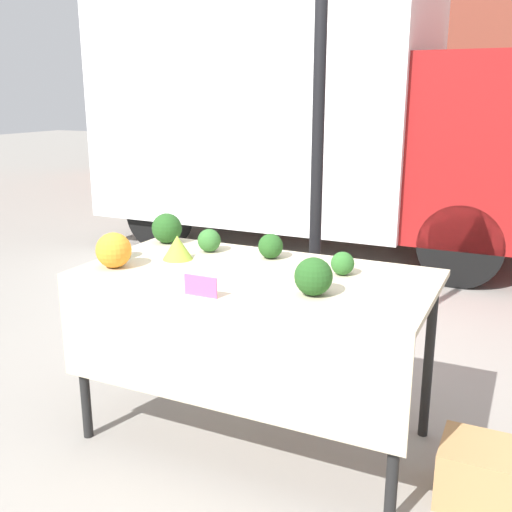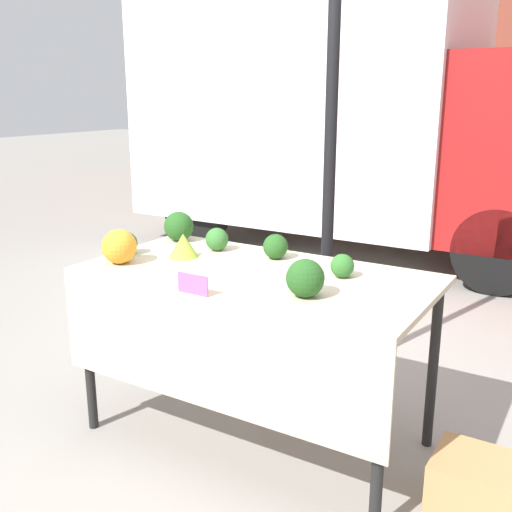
{
  "view_description": "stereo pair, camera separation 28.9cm",
  "coord_description": "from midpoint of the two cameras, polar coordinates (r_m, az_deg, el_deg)",
  "views": [
    {
      "loc": [
        1.19,
        -2.53,
        1.75
      ],
      "look_at": [
        0.0,
        0.0,
        0.98
      ],
      "focal_mm": 42.0,
      "sensor_mm": 36.0,
      "label": 1
    },
    {
      "loc": [
        1.45,
        -2.39,
        1.75
      ],
      "look_at": [
        0.0,
        0.0,
        0.98
      ],
      "focal_mm": 42.0,
      "sensor_mm": 36.0,
      "label": 2
    }
  ],
  "objects": [
    {
      "name": "tent_pole",
      "position": [
        3.52,
        3.41,
        5.06
      ],
      "size": [
        0.07,
        0.07,
        2.24
      ],
      "color": "black",
      "rests_on": "ground_plane"
    },
    {
      "name": "produce_crate",
      "position": [
        2.9,
        18.38,
        -19.29
      ],
      "size": [
        0.4,
        0.32,
        0.27
      ],
      "color": "tan",
      "rests_on": "ground_plane"
    },
    {
      "name": "market_table",
      "position": [
        2.89,
        -3.46,
        -4.14
      ],
      "size": [
        1.71,
        0.89,
        0.9
      ],
      "color": "beige",
      "rests_on": "ground_plane"
    },
    {
      "name": "building_facade",
      "position": [
        11.5,
        19.68,
        18.43
      ],
      "size": [
        16.0,
        0.6,
        5.08
      ],
      "color": "brown",
      "rests_on": "ground_plane"
    },
    {
      "name": "broccoli_head_1",
      "position": [
        3.29,
        -7.01,
        1.45
      ],
      "size": [
        0.13,
        0.13,
        0.13
      ],
      "color": "#336B2D",
      "rests_on": "market_table"
    },
    {
      "name": "romanesco_head",
      "position": [
        3.17,
        -10.1,
        0.78
      ],
      "size": [
        0.16,
        0.16,
        0.13
      ],
      "color": "#93B238",
      "rests_on": "market_table"
    },
    {
      "name": "broccoli_head_2",
      "position": [
        2.86,
        5.4,
        -0.75
      ],
      "size": [
        0.11,
        0.11,
        0.11
      ],
      "color": "#2D6628",
      "rests_on": "market_table"
    },
    {
      "name": "broccoli_head_4",
      "position": [
        3.52,
        -10.84,
        2.58
      ],
      "size": [
        0.17,
        0.17,
        0.17
      ],
      "color": "#23511E",
      "rests_on": "market_table"
    },
    {
      "name": "broccoli_head_5",
      "position": [
        3.14,
        -1.24,
        0.92
      ],
      "size": [
        0.13,
        0.13,
        0.13
      ],
      "color": "#23511E",
      "rests_on": "market_table"
    },
    {
      "name": "ground_plane",
      "position": [
        3.29,
        -2.63,
        -16.75
      ],
      "size": [
        40.0,
        40.0,
        0.0
      ],
      "primitive_type": "plane",
      "color": "gray"
    },
    {
      "name": "broccoli_head_3",
      "position": [
        3.26,
        -15.57,
        0.84
      ],
      "size": [
        0.12,
        0.12,
        0.12
      ],
      "color": "#285B23",
      "rests_on": "market_table"
    },
    {
      "name": "price_sign",
      "position": [
        2.58,
        -8.51,
        -2.91
      ],
      "size": [
        0.16,
        0.01,
        0.09
      ],
      "color": "#F45B9E",
      "rests_on": "market_table"
    },
    {
      "name": "parked_truck",
      "position": [
        6.93,
        3.98,
        12.99
      ],
      "size": [
        4.96,
        2.14,
        2.78
      ],
      "color": "white",
      "rests_on": "ground_plane"
    },
    {
      "name": "broccoli_head_0",
      "position": [
        2.56,
        2.28,
        -2.02
      ],
      "size": [
        0.17,
        0.17,
        0.17
      ],
      "color": "#23511E",
      "rests_on": "market_table"
    },
    {
      "name": "orange_cauliflower",
      "position": [
        3.08,
        -16.05,
        0.5
      ],
      "size": [
        0.18,
        0.18,
        0.18
      ],
      "color": "orange",
      "rests_on": "market_table"
    }
  ]
}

